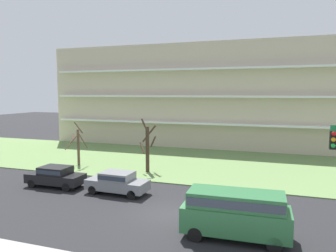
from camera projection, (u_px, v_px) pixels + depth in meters
The scene contains 8 objects.
ground at pixel (169, 214), 19.18m from camera, with size 160.00×160.00×0.00m, color #232326.
grass_lawn_strip at pixel (214, 164), 32.35m from camera, with size 80.00×16.00×0.08m, color #66844C.
apartment_building at pixel (234, 96), 45.44m from camera, with size 49.10×14.23×13.41m.
tree_far_left at pixel (78, 145), 31.61m from camera, with size 1.87×1.84×4.39m.
tree_left at pixel (148, 147), 28.93m from camera, with size 1.66×1.66×4.90m.
sedan_black_near_left at pixel (55, 176), 24.66m from camera, with size 4.42×1.85×1.57m.
sedan_gray_center_left at pixel (117, 182), 22.96m from camera, with size 4.46×1.94×1.57m.
van_green_center_right at pixel (236, 211), 15.83m from camera, with size 5.27×2.19×2.36m.
Camera 1 is at (5.95, -17.56, 7.17)m, focal length 34.64 mm.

